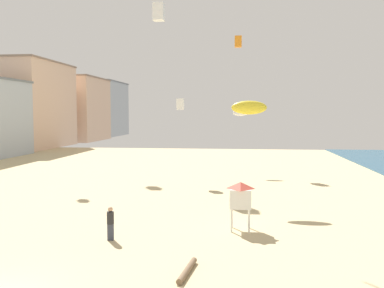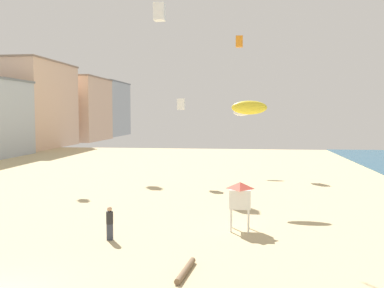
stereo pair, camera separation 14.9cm
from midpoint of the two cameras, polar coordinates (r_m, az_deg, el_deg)
boardwalk_hotel_far at (r=81.32m, az=-22.12°, el=4.98°), size 13.30×18.10×15.29m
boardwalk_hotel_distant at (r=98.70m, az=-16.69°, el=4.57°), size 15.54×16.10×14.09m
boardwalk_hotel_furthest at (r=117.15m, az=-12.84°, el=4.69°), size 12.90×18.58×14.62m
kite_flyer at (r=20.89m, az=-11.25°, el=-10.31°), size 0.34×0.34×1.64m
lifeguard_stand at (r=22.15m, az=6.43°, el=-6.97°), size 1.10×1.10×2.55m
driftwood_log at (r=16.73m, az=-0.94°, el=-16.83°), size 0.52×2.35×0.24m
kite_yellow_parafoil at (r=28.43m, az=7.63°, el=4.94°), size 2.37×0.66×0.92m
kite_orange_box at (r=47.74m, az=6.22°, el=13.69°), size 0.77×0.77×1.21m
kite_white_parafoil_2 at (r=42.95m, az=6.52°, el=4.24°), size 1.59×0.44×0.62m
kite_white_box at (r=37.73m, az=-1.71°, el=5.44°), size 0.64×0.64×1.00m
kite_white_box_2 at (r=39.57m, az=-4.68°, el=17.50°), size 0.98×0.98×1.54m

